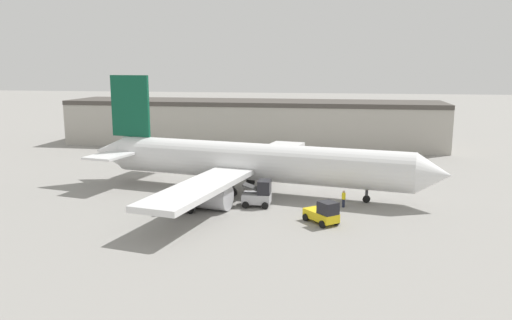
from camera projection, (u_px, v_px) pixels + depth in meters
The scene contains 7 objects.
ground_plane at pixel (256, 192), 51.89m from camera, with size 400.00×400.00×0.00m, color gray.
terminal_building at pixel (252, 123), 83.15m from camera, with size 61.54×11.46×7.37m.
airplane at pixel (247, 162), 51.66m from camera, with size 38.83×35.17×11.95m.
ground_crew_worker at pixel (344, 198), 46.25m from camera, with size 0.35×0.35×1.60m.
baggage_tug at pixel (323, 213), 41.31m from camera, with size 3.19×3.34×2.03m.
belt_loader_truck at pixel (259, 194), 46.59m from camera, with size 2.65×2.22×2.49m.
pushback_tug at pixel (180, 200), 44.71m from camera, with size 3.40×2.74×2.47m.
Camera 1 is at (8.47, -49.66, 12.87)m, focal length 35.00 mm.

